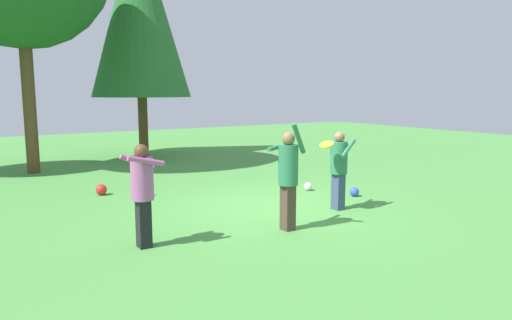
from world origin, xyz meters
TOP-DOWN VIEW (x-y plane):
  - ground_plane at (0.00, 0.00)m, footprint 40.00×40.00m
  - person_thrower at (-0.76, -1.39)m, footprint 0.62×0.61m
  - person_catcher at (0.94, -0.80)m, footprint 0.65×0.62m
  - person_bystander at (-3.16, -0.92)m, footprint 0.55×0.48m
  - frisbee at (0.47, -0.95)m, footprint 0.34×0.34m
  - ball_orange at (-1.86, 2.49)m, footprint 0.19×0.19m
  - ball_white at (1.59, 0.95)m, footprint 0.20×0.20m
  - ball_red at (-2.73, 3.14)m, footprint 0.25×0.25m
  - ball_blue at (2.07, -0.12)m, footprint 0.21×0.21m
  - tree_center at (0.42, 9.11)m, footprint 3.53×3.53m

SIDE VIEW (x-z plane):
  - ground_plane at x=0.00m, z-range 0.00..0.00m
  - ball_orange at x=-1.86m, z-range 0.00..0.19m
  - ball_white at x=1.59m, z-range 0.00..0.20m
  - ball_blue at x=2.07m, z-range 0.00..0.21m
  - ball_red at x=-2.73m, z-range 0.00..0.25m
  - person_catcher at x=0.94m, z-range 0.14..1.71m
  - person_bystander at x=-3.16m, z-range 0.14..1.74m
  - person_thrower at x=-0.76m, z-range 0.08..1.95m
  - frisbee at x=0.47m, z-range 1.30..1.43m
  - tree_center at x=0.42m, z-range 1.06..9.50m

